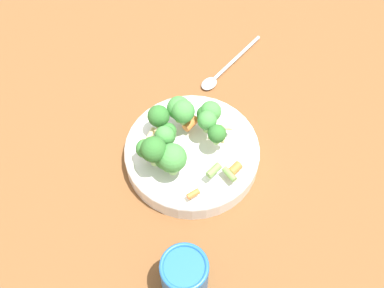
{
  "coord_description": "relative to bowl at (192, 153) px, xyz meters",
  "views": [
    {
      "loc": [
        0.34,
        0.22,
        0.67
      ],
      "look_at": [
        0.0,
        0.0,
        0.05
      ],
      "focal_mm": 42.0,
      "sensor_mm": 36.0,
      "label": 1
    }
  ],
  "objects": [
    {
      "name": "ground_plane",
      "position": [
        0.0,
        0.0,
        -0.02
      ],
      "size": [
        3.0,
        3.0,
        0.0
      ],
      "primitive_type": "plane",
      "color": "brown"
    },
    {
      "name": "bowl",
      "position": [
        0.0,
        0.0,
        0.0
      ],
      "size": [
        0.23,
        0.23,
        0.04
      ],
      "color": "white",
      "rests_on": "ground_plane"
    },
    {
      "name": "pasta_salad",
      "position": [
        0.01,
        -0.02,
        0.06
      ],
      "size": [
        0.16,
        0.18,
        0.08
      ],
      "color": "#8CB766",
      "rests_on": "bowl"
    },
    {
      "name": "cup",
      "position": [
        0.19,
        0.11,
        0.02
      ],
      "size": [
        0.07,
        0.07,
        0.09
      ],
      "color": "#2366B2",
      "rests_on": "ground_plane"
    },
    {
      "name": "spoon",
      "position": [
        -0.2,
        -0.06,
        -0.02
      ],
      "size": [
        0.18,
        0.04,
        0.01
      ],
      "rotation": [
        0.0,
        0.0,
        6.17
      ],
      "color": "silver",
      "rests_on": "ground_plane"
    }
  ]
}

